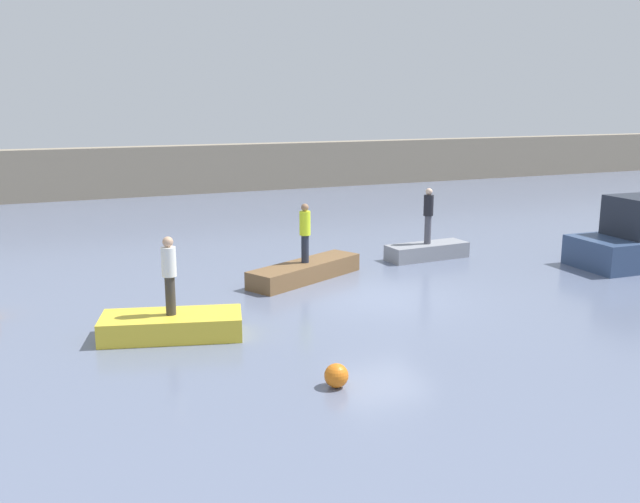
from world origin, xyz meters
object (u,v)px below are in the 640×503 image
(person_white_shirt, at_px, (169,272))
(mooring_buoy, at_px, (336,376))
(rowboat_yellow, at_px, (172,326))
(person_dark_shirt, at_px, (428,213))
(person_hiviz_shirt, at_px, (305,230))
(rowboat_brown, at_px, (305,271))
(rowboat_grey, at_px, (427,251))

(person_white_shirt, xyz_separation_m, mooring_buoy, (2.21, -3.94, -1.27))
(rowboat_yellow, distance_m, person_white_shirt, 1.24)
(person_dark_shirt, relative_size, mooring_buoy, 4.10)
(person_white_shirt, xyz_separation_m, person_hiviz_shirt, (4.59, 3.44, -0.02))
(person_dark_shirt, xyz_separation_m, mooring_buoy, (-7.12, -8.32, -1.31))
(rowboat_brown, relative_size, rowboat_grey, 1.39)
(rowboat_grey, height_order, person_dark_shirt, person_dark_shirt)
(rowboat_grey, height_order, mooring_buoy, rowboat_grey)
(rowboat_yellow, bearing_deg, person_dark_shirt, 40.53)
(person_white_shirt, distance_m, person_hiviz_shirt, 5.73)
(rowboat_yellow, bearing_deg, rowboat_brown, 52.23)
(rowboat_grey, xyz_separation_m, person_hiviz_shirt, (-4.74, -0.94, 1.22))
(person_hiviz_shirt, bearing_deg, person_dark_shirt, 11.21)
(rowboat_brown, height_order, person_hiviz_shirt, person_hiviz_shirt)
(rowboat_yellow, relative_size, person_dark_shirt, 1.67)
(rowboat_yellow, distance_m, rowboat_grey, 10.30)
(rowboat_grey, height_order, person_white_shirt, person_white_shirt)
(person_dark_shirt, bearing_deg, rowboat_brown, -168.79)
(rowboat_yellow, height_order, mooring_buoy, rowboat_yellow)
(rowboat_brown, relative_size, mooring_buoy, 8.71)
(rowboat_brown, relative_size, person_hiviz_shirt, 2.26)
(person_hiviz_shirt, bearing_deg, rowboat_brown, 0.00)
(person_dark_shirt, distance_m, person_hiviz_shirt, 4.83)
(person_hiviz_shirt, height_order, mooring_buoy, person_hiviz_shirt)
(person_dark_shirt, bearing_deg, person_white_shirt, -154.86)
(rowboat_yellow, relative_size, mooring_buoy, 6.84)
(rowboat_brown, distance_m, rowboat_grey, 4.83)
(person_white_shirt, bearing_deg, rowboat_brown, 36.83)
(mooring_buoy, bearing_deg, person_dark_shirt, 49.44)
(person_dark_shirt, bearing_deg, rowboat_grey, 90.00)
(person_dark_shirt, height_order, person_hiviz_shirt, person_dark_shirt)
(rowboat_yellow, distance_m, person_hiviz_shirt, 5.86)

